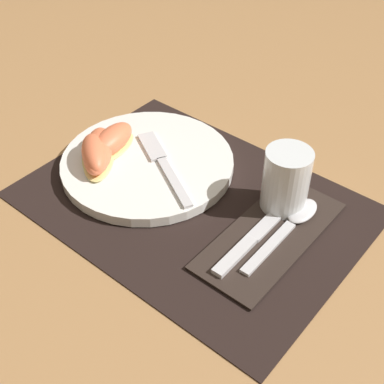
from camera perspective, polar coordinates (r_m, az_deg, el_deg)
The scene contains 11 objects.
ground_plane at distance 0.78m, azimuth 0.10°, elevation -1.22°, with size 3.00×3.00×0.00m, color #A37547.
placemat at distance 0.78m, azimuth 0.10°, elevation -1.11°, with size 0.48×0.35×0.00m.
plate at distance 0.84m, azimuth -4.77°, elevation 3.10°, with size 0.27×0.27×0.02m.
juice_glass at distance 0.76m, azimuth 9.94°, elevation 0.88°, with size 0.07×0.07×0.10m.
napkin at distance 0.74m, azimuth 8.35°, elevation -4.53°, with size 0.10×0.24×0.00m.
knife at distance 0.73m, azimuth 7.11°, elevation -4.28°, with size 0.02×0.20×0.01m.
spoon at distance 0.75m, azimuth 10.79°, elevation -2.98°, with size 0.03×0.17×0.01m.
fork at distance 0.82m, azimuth -3.30°, elevation 3.17°, with size 0.18×0.11×0.00m.
citrus_wedge_0 at distance 0.85m, azimuth -8.71°, elevation 5.25°, with size 0.06×0.10×0.04m.
citrus_wedge_1 at distance 0.84m, azimuth -9.98°, elevation 4.24°, with size 0.12×0.12×0.03m.
citrus_wedge_2 at distance 0.83m, azimuth -10.36°, elevation 3.91°, with size 0.10×0.09×0.04m.
Camera 1 is at (0.37, -0.44, 0.53)m, focal length 50.00 mm.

